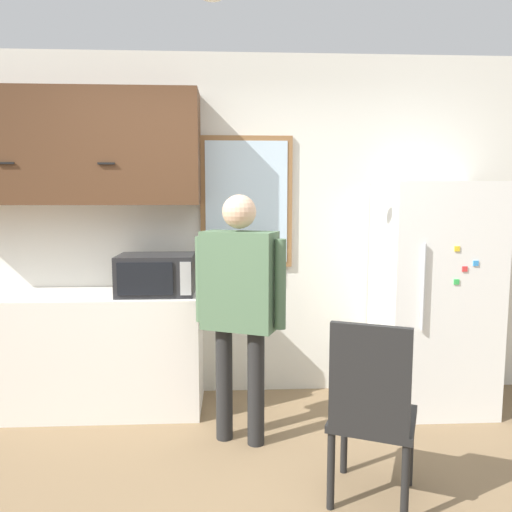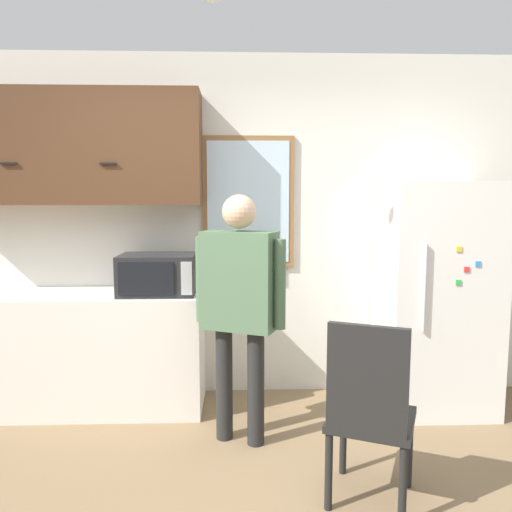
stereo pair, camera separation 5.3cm
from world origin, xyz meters
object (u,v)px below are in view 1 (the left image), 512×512
microwave (156,275)px  chair (371,407)px  refrigerator (432,296)px  person (240,294)px

microwave → chair: 1.85m
microwave → refrigerator: bearing=-0.6°
refrigerator → chair: (-0.81, -1.24, -0.32)m
refrigerator → microwave: bearing=179.4°
microwave → person: (0.60, -0.53, -0.05)m
refrigerator → chair: refrigerator is taller
microwave → chair: microwave is taller
microwave → chair: bearing=-45.1°
refrigerator → chair: bearing=-123.3°
refrigerator → chair: size_ratio=1.72×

